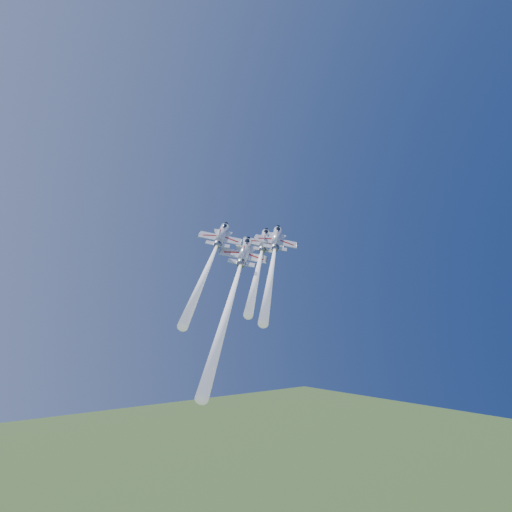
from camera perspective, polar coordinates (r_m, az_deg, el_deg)
jet_lead at (r=115.60m, az=0.36°, el=-0.59°), size 22.16×27.20×28.24m
jet_left at (r=109.25m, az=-4.58°, el=-0.50°), size 24.19×30.02×31.54m
jet_right at (r=110.12m, az=1.68°, el=-0.65°), size 23.23×28.68×29.97m
jet_slot at (r=101.24m, az=-2.33°, el=-3.58°), size 28.87×36.34×39.89m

